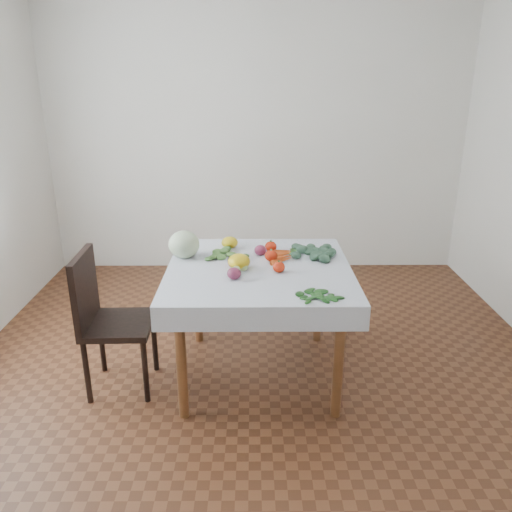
{
  "coord_description": "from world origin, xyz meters",
  "views": [
    {
      "loc": [
        -0.04,
        -2.86,
        1.87
      ],
      "look_at": [
        -0.02,
        0.02,
        0.82
      ],
      "focal_mm": 35.0,
      "sensor_mm": 36.0,
      "label": 1
    }
  ],
  "objects_px": {
    "chair": "(104,313)",
    "carrot_bunch": "(282,256)",
    "cabbage": "(184,244)",
    "heirloom_back": "(230,242)",
    "table": "(259,282)"
  },
  "relations": [
    {
      "from": "chair",
      "to": "carrot_bunch",
      "type": "xyz_separation_m",
      "value": [
        1.09,
        0.3,
        0.26
      ]
    },
    {
      "from": "chair",
      "to": "cabbage",
      "type": "height_order",
      "value": "cabbage"
    },
    {
      "from": "heirloom_back",
      "to": "carrot_bunch",
      "type": "distance_m",
      "value": 0.4
    },
    {
      "from": "cabbage",
      "to": "carrot_bunch",
      "type": "height_order",
      "value": "cabbage"
    },
    {
      "from": "table",
      "to": "chair",
      "type": "bearing_deg",
      "value": -171.94
    },
    {
      "from": "table",
      "to": "carrot_bunch",
      "type": "relative_size",
      "value": 3.71
    },
    {
      "from": "cabbage",
      "to": "heirloom_back",
      "type": "distance_m",
      "value": 0.34
    },
    {
      "from": "carrot_bunch",
      "to": "heirloom_back",
      "type": "bearing_deg",
      "value": 150.73
    },
    {
      "from": "chair",
      "to": "heirloom_back",
      "type": "relative_size",
      "value": 8.0
    },
    {
      "from": "table",
      "to": "cabbage",
      "type": "relative_size",
      "value": 5.06
    },
    {
      "from": "chair",
      "to": "carrot_bunch",
      "type": "height_order",
      "value": "chair"
    },
    {
      "from": "chair",
      "to": "cabbage",
      "type": "distance_m",
      "value": 0.65
    },
    {
      "from": "carrot_bunch",
      "to": "chair",
      "type": "bearing_deg",
      "value": -164.51
    },
    {
      "from": "table",
      "to": "carrot_bunch",
      "type": "xyz_separation_m",
      "value": [
        0.15,
        0.17,
        0.12
      ]
    },
    {
      "from": "table",
      "to": "cabbage",
      "type": "xyz_separation_m",
      "value": [
        -0.48,
        0.18,
        0.19
      ]
    }
  ]
}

